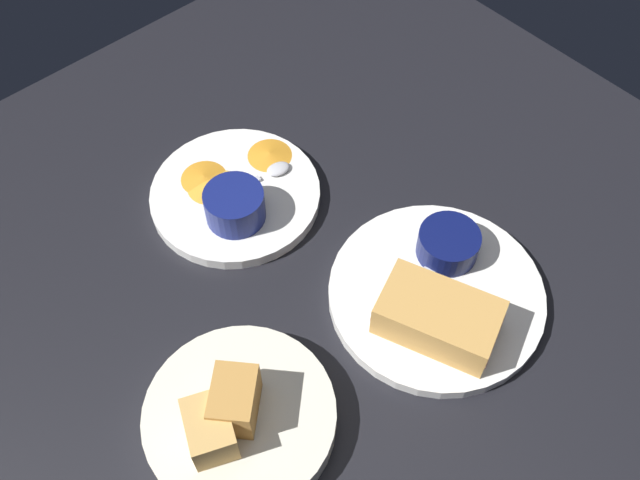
# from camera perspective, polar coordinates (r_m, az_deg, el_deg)

# --- Properties ---
(ground_plane) EXTENTS (1.10, 1.10, 0.03)m
(ground_plane) POSITION_cam_1_polar(r_m,az_deg,el_deg) (0.86, 0.61, -4.21)
(ground_plane) COLOR black
(plate_sandwich_main) EXTENTS (0.25, 0.25, 0.02)m
(plate_sandwich_main) POSITION_cam_1_polar(r_m,az_deg,el_deg) (0.84, 9.36, -4.37)
(plate_sandwich_main) COLOR white
(plate_sandwich_main) RESTS_ON ground_plane
(sandwich_half_near) EXTENTS (0.15, 0.12, 0.05)m
(sandwich_half_near) POSITION_cam_1_polar(r_m,az_deg,el_deg) (0.79, 9.53, -6.17)
(sandwich_half_near) COLOR tan
(sandwich_half_near) RESTS_ON plate_sandwich_main
(ramekin_dark_sauce) EXTENTS (0.07, 0.07, 0.03)m
(ramekin_dark_sauce) POSITION_cam_1_polar(r_m,az_deg,el_deg) (0.85, 10.34, -0.27)
(ramekin_dark_sauce) COLOR #0C144C
(ramekin_dark_sauce) RESTS_ON plate_sandwich_main
(spoon_by_dark_ramekin) EXTENTS (0.03, 0.10, 0.01)m
(spoon_by_dark_ramekin) POSITION_cam_1_polar(r_m,az_deg,el_deg) (0.83, 8.20, -3.48)
(spoon_by_dark_ramekin) COLOR silver
(spoon_by_dark_ramekin) RESTS_ON plate_sandwich_main
(plate_chips_companion) EXTENTS (0.22, 0.22, 0.02)m
(plate_chips_companion) POSITION_cam_1_polar(r_m,az_deg,el_deg) (0.92, -6.65, 3.78)
(plate_chips_companion) COLOR white
(plate_chips_companion) RESTS_ON ground_plane
(ramekin_light_gravy) EXTENTS (0.07, 0.07, 0.04)m
(ramekin_light_gravy) POSITION_cam_1_polar(r_m,az_deg,el_deg) (0.87, -6.93, 2.85)
(ramekin_light_gravy) COLOR navy
(ramekin_light_gravy) RESTS_ON plate_chips_companion
(spoon_by_gravy_ramekin) EXTENTS (0.03, 0.10, 0.01)m
(spoon_by_gravy_ramekin) POSITION_cam_1_polar(r_m,az_deg,el_deg) (0.93, -4.11, 5.42)
(spoon_by_gravy_ramekin) COLOR silver
(spoon_by_gravy_ramekin) RESTS_ON plate_chips_companion
(plantain_chip_scatter) EXTENTS (0.10, 0.17, 0.01)m
(plantain_chip_scatter) POSITION_cam_1_polar(r_m,az_deg,el_deg) (0.93, -7.61, 5.18)
(plantain_chip_scatter) COLOR gold
(plantain_chip_scatter) RESTS_ON plate_chips_companion
(bread_basket_rear) EXTENTS (0.20, 0.20, 0.08)m
(bread_basket_rear) POSITION_cam_1_polar(r_m,az_deg,el_deg) (0.76, -6.69, -14.04)
(bread_basket_rear) COLOR silver
(bread_basket_rear) RESTS_ON ground_plane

